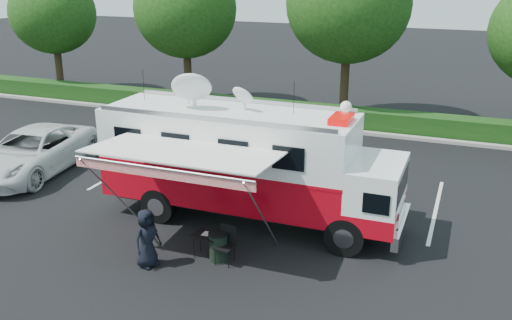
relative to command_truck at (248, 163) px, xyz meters
The scene contains 10 objects.
ground_plane 1.95m from the command_truck, ahead, with size 120.00×120.00×0.00m, color black.
back_border 13.32m from the command_truck, 84.57° to the left, with size 60.00×6.14×8.87m.
stall_lines 3.60m from the command_truck, 97.92° to the left, with size 24.12×5.50×0.01m.
command_truck is the anchor object (origin of this frame).
awning 3.00m from the command_truck, 107.42° to the right, with size 5.18×2.67×3.13m.
white_suv 9.78m from the command_truck, behind, with size 2.83×6.14×1.71m, color silver.
person 4.41m from the command_truck, 111.40° to the right, with size 0.81×0.53×1.66m, color black.
folding_table 2.95m from the command_truck, 93.60° to the right, with size 0.88×0.69×0.68m.
folding_chair 3.02m from the command_truck, 80.52° to the right, with size 0.56×0.59×1.07m.
trash_bin 3.11m from the command_truck, 85.68° to the right, with size 0.55×0.55×0.82m.
Camera 1 is at (6.21, -15.48, 7.87)m, focal length 40.00 mm.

